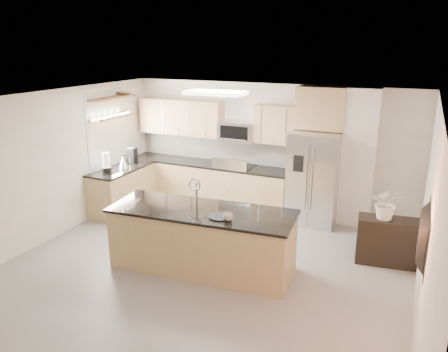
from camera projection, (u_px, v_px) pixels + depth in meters
The scene contains 26 objects.
floor at pixel (194, 279), 6.48m from camera, with size 6.50×6.50×0.00m, color gray.
ceiling at pixel (191, 103), 5.72m from camera, with size 6.00×6.50×0.02m, color white.
wall_back at pixel (268, 148), 8.93m from camera, with size 6.00×0.02×2.60m, color white.
wall_left at pixel (35, 171), 7.29m from camera, with size 0.02×6.50×2.60m, color white.
wall_right at pixel (427, 234), 4.92m from camera, with size 0.02×6.50×2.60m, color white.
back_counter at pixel (208, 183), 9.38m from camera, with size 3.55×0.66×1.44m.
left_counter at pixel (122, 189), 9.02m from camera, with size 0.66×1.50×0.92m.
range at pixel (235, 187), 9.13m from camera, with size 0.76×0.64×1.14m.
upper_cabinets at pixel (207, 119), 9.15m from camera, with size 3.50×0.33×0.75m.
microwave at pixel (237, 131), 8.90m from camera, with size 0.76×0.40×0.40m.
refrigerator at pixel (314, 178), 8.31m from camera, with size 0.92×0.78×1.78m.
partition_column at pixel (359, 159), 8.08m from camera, with size 0.60×0.30×2.60m, color white.
window at pixel (106, 131), 8.79m from camera, with size 0.04×1.15×1.65m.
shelf_lower at pixel (113, 116), 8.74m from camera, with size 0.30×1.20×0.04m, color brown.
shelf_upper at pixel (112, 98), 8.63m from camera, with size 0.30×1.20×0.04m, color brown.
ceiling_fixture at pixel (216, 93), 7.29m from camera, with size 1.00×0.50×0.06m, color white.
island at pixel (202, 239), 6.67m from camera, with size 2.87×1.25×1.39m.
credenza at pixel (388, 241), 6.86m from camera, with size 0.93×0.39×0.75m, color black.
cup at pixel (228, 217), 6.12m from camera, with size 0.13×0.13×0.11m, color silver.
platter at pixel (220, 216), 6.25m from camera, with size 0.34×0.34×0.02m, color black.
blender at pixel (106, 164), 8.46m from camera, with size 0.18×0.18×0.41m.
kettle at pixel (123, 162), 8.86m from camera, with size 0.23×0.23×0.28m.
coffee_maker at pixel (132, 156), 9.22m from camera, with size 0.20×0.23×0.32m.
bowl at pixel (124, 92), 8.95m from camera, with size 0.39×0.39×0.09m, color #BBBABD.
flower_vase at pixel (388, 195), 6.64m from camera, with size 0.70×0.61×0.77m, color white.
television at pixel (418, 235), 4.76m from camera, with size 1.08×0.14×0.62m, color black.
Camera 1 is at (2.78, -5.06, 3.36)m, focal length 35.00 mm.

